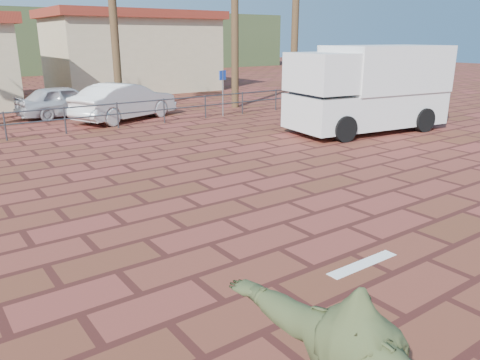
# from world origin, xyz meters

# --- Properties ---
(ground) EXTENTS (120.00, 120.00, 0.00)m
(ground) POSITION_xyz_m (0.00, 0.00, 0.00)
(ground) COLOR maroon
(ground) RESTS_ON ground
(paint_stripe) EXTENTS (1.40, 0.22, 0.01)m
(paint_stripe) POSITION_xyz_m (0.70, -1.20, 0.00)
(paint_stripe) COLOR white
(paint_stripe) RESTS_ON ground
(guardrail) EXTENTS (24.06, 0.06, 1.00)m
(guardrail) POSITION_xyz_m (0.00, 12.00, 0.68)
(guardrail) COLOR #47494F
(guardrail) RESTS_ON ground
(building_east) EXTENTS (10.60, 6.60, 5.00)m
(building_east) POSITION_xyz_m (8.00, 24.00, 2.54)
(building_east) COLOR beige
(building_east) RESTS_ON ground
(campervan) EXTENTS (6.29, 3.33, 3.11)m
(campervan) POSITION_xyz_m (9.43, 6.00, 1.64)
(campervan) COLOR silver
(campervan) RESTS_ON ground
(car_silver) EXTENTS (4.24, 2.09, 1.39)m
(car_silver) POSITION_xyz_m (1.17, 16.00, 0.69)
(car_silver) COLOR silver
(car_silver) RESTS_ON ground
(car_white) EXTENTS (5.01, 3.25, 1.56)m
(car_white) POSITION_xyz_m (3.02, 13.66, 0.78)
(car_white) COLOR white
(car_white) RESTS_ON ground
(street_sign) EXTENTS (0.40, 0.14, 2.01)m
(street_sign) POSITION_xyz_m (6.92, 12.00, 1.40)
(street_sign) COLOR gray
(street_sign) RESTS_ON ground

